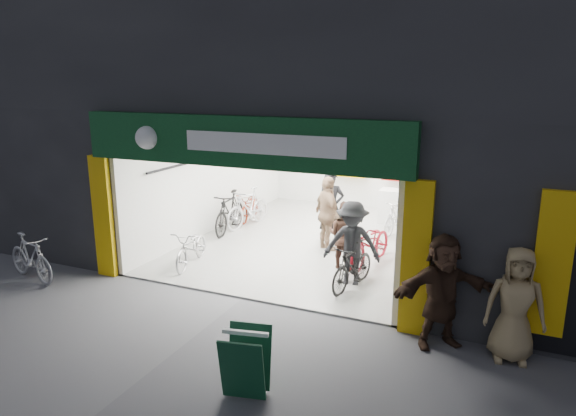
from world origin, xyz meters
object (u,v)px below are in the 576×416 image
Objects in this scene: bike_right_front at (353,266)px; parked_bike at (31,257)px; pedestrian_near at (515,305)px; sandwich_board at (246,362)px; bike_left_front at (192,247)px.

parked_bike is (-6.30, -2.26, 0.02)m from bike_right_front.
sandwich_board is at bearing -150.76° from pedestrian_near.
parked_bike is 9.29m from pedestrian_near.
bike_left_front is 5.19m from sandwich_board.
parked_bike is 6.31m from sandwich_board.
parked_bike reaches higher than bike_left_front.
parked_bike reaches higher than sandwich_board.
pedestrian_near reaches higher than bike_right_front.
bike_left_front is at bearing 160.02° from pedestrian_near.
parked_bike is (-2.60, -2.07, 0.07)m from bike_left_front.
pedestrian_near is (9.27, 0.62, 0.39)m from parked_bike.
pedestrian_near reaches higher than sandwich_board.
bike_right_front reaches higher than sandwich_board.
bike_right_front is at bearing 74.24° from sandwich_board.
parked_bike is at bearing 176.14° from pedestrian_near.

